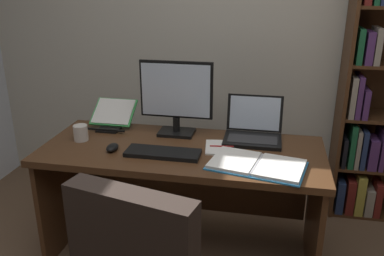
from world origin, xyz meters
TOP-DOWN VIEW (x-y plane):
  - wall_back at (0.00, 1.92)m, footprint 4.64×0.12m
  - desk at (-0.24, 0.98)m, footprint 1.64×0.69m
  - monitor at (-0.32, 1.13)m, footprint 0.46×0.16m
  - laptop at (0.16, 1.13)m, footprint 0.34×0.29m
  - keyboard at (-0.32, 0.79)m, footprint 0.42×0.15m
  - computer_mouse at (-0.62, 0.79)m, footprint 0.06×0.10m
  - reading_stand_with_book at (-0.77, 1.18)m, footprint 0.28×0.26m
  - open_binder at (0.20, 0.74)m, footprint 0.54×0.39m
  - notepad at (-0.03, 0.95)m, footprint 0.18×0.23m
  - pen at (-0.01, 0.95)m, footprint 0.14×0.03m
  - coffee_mug at (-0.87, 0.91)m, footprint 0.09×0.09m

SIDE VIEW (x-z plane):
  - desk at x=-0.24m, z-range 0.17..0.90m
  - notepad at x=-0.03m, z-range 0.73..0.74m
  - open_binder at x=0.20m, z-range 0.73..0.75m
  - keyboard at x=-0.32m, z-range 0.73..0.75m
  - pen at x=-0.01m, z-range 0.74..0.75m
  - computer_mouse at x=-0.62m, z-range 0.73..0.77m
  - coffee_mug at x=-0.87m, z-range 0.73..0.83m
  - laptop at x=0.16m, z-range 0.66..0.91m
  - reading_stand_with_book at x=-0.77m, z-range 0.73..0.89m
  - monitor at x=-0.32m, z-range 0.73..1.20m
  - wall_back at x=0.00m, z-range 0.00..2.57m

